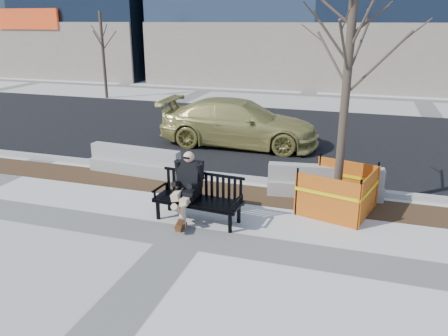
{
  "coord_description": "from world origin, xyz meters",
  "views": [
    {
      "loc": [
        3.19,
        -7.43,
        4.17
      ],
      "look_at": [
        0.39,
        1.4,
        1.06
      ],
      "focal_mm": 35.56,
      "sensor_mm": 36.0,
      "label": 1
    }
  ],
  "objects_px": {
    "bench": "(198,221)",
    "sedan": "(239,145)",
    "tree_fence": "(335,211)",
    "jersey_barrier_right": "(323,196)",
    "seated_man": "(188,218)",
    "jersey_barrier_left": "(136,174)"
  },
  "relations": [
    {
      "from": "seated_man",
      "to": "tree_fence",
      "type": "height_order",
      "value": "tree_fence"
    },
    {
      "from": "bench",
      "to": "jersey_barrier_left",
      "type": "distance_m",
      "value": 3.68
    },
    {
      "from": "tree_fence",
      "to": "jersey_barrier_right",
      "type": "xyz_separation_m",
      "value": [
        -0.35,
        0.83,
        0.0
      ]
    },
    {
      "from": "jersey_barrier_left",
      "to": "jersey_barrier_right",
      "type": "relative_size",
      "value": 0.99
    },
    {
      "from": "tree_fence",
      "to": "jersey_barrier_left",
      "type": "xyz_separation_m",
      "value": [
        -5.62,
        0.94,
        0.0
      ]
    },
    {
      "from": "bench",
      "to": "seated_man",
      "type": "height_order",
      "value": "seated_man"
    },
    {
      "from": "seated_man",
      "to": "sedan",
      "type": "relative_size",
      "value": 0.28
    },
    {
      "from": "bench",
      "to": "sedan",
      "type": "distance_m",
      "value": 6.25
    },
    {
      "from": "bench",
      "to": "seated_man",
      "type": "distance_m",
      "value": 0.28
    },
    {
      "from": "sedan",
      "to": "jersey_barrier_right",
      "type": "bearing_deg",
      "value": -141.15
    },
    {
      "from": "seated_man",
      "to": "jersey_barrier_left",
      "type": "distance_m",
      "value": 3.43
    },
    {
      "from": "jersey_barrier_left",
      "to": "jersey_barrier_right",
      "type": "height_order",
      "value": "jersey_barrier_right"
    },
    {
      "from": "bench",
      "to": "jersey_barrier_right",
      "type": "height_order",
      "value": "bench"
    },
    {
      "from": "bench",
      "to": "sedan",
      "type": "xyz_separation_m",
      "value": [
        -0.83,
        6.19,
        0.0
      ]
    },
    {
      "from": "seated_man",
      "to": "tree_fence",
      "type": "relative_size",
      "value": 0.27
    },
    {
      "from": "sedan",
      "to": "bench",
      "type": "bearing_deg",
      "value": -173.67
    },
    {
      "from": "tree_fence",
      "to": "sedan",
      "type": "bearing_deg",
      "value": 127.57
    },
    {
      "from": "bench",
      "to": "jersey_barrier_left",
      "type": "relative_size",
      "value": 0.71
    },
    {
      "from": "seated_man",
      "to": "jersey_barrier_right",
      "type": "xyz_separation_m",
      "value": [
        2.73,
        2.2,
        0.0
      ]
    },
    {
      "from": "jersey_barrier_right",
      "to": "tree_fence",
      "type": "bearing_deg",
      "value": -74.53
    },
    {
      "from": "bench",
      "to": "jersey_barrier_right",
      "type": "relative_size",
      "value": 0.71
    },
    {
      "from": "bench",
      "to": "sedan",
      "type": "relative_size",
      "value": 0.36
    }
  ]
}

